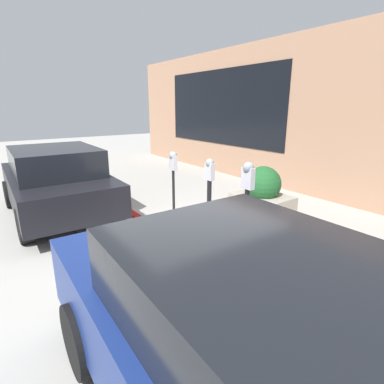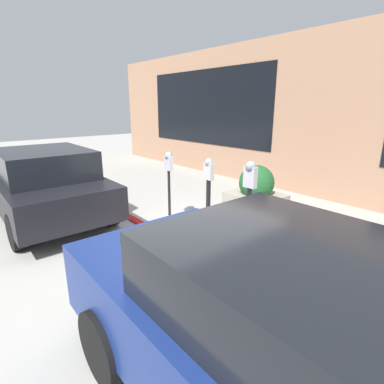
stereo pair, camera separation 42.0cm
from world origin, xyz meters
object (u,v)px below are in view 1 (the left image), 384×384
Objects in this scene: planter_box at (262,197)px; parked_car_middle at (57,181)px; parking_meter_second at (209,189)px; parked_car_front at (249,342)px; parking_meter_nearest at (247,193)px; parking_meter_middle at (173,169)px.

parked_car_middle is (2.80, 3.44, 0.29)m from planter_box.
parked_car_middle reaches higher than parking_meter_second.
planter_box is 4.51m from parked_car_front.
parking_meter_nearest is 1.37× the size of planter_box.
parked_car_middle is at bearing 31.85° from parking_meter_second.
parking_meter_second is 0.38× the size of parked_car_front.
parking_meter_second is 1.00× the size of parking_meter_middle.
parking_meter_nearest is at bearing 123.93° from planter_box.
parked_car_middle is at bearing 25.48° from parking_meter_nearest.
planter_box is 0.29× the size of parked_car_front.
parking_meter_second is at bearing 96.53° from planter_box.
parking_meter_nearest reaches higher than parked_car_middle.
parking_meter_nearest is at bearing -44.08° from parked_car_front.
parking_meter_second is (0.89, -0.01, -0.13)m from parking_meter_nearest.
parked_car_front is at bearing 145.88° from parking_meter_second.
parked_car_middle is at bearing 43.64° from parking_meter_middle.
parking_meter_second is 3.30m from parked_car_front.
parked_car_middle is (3.87, 1.84, -0.32)m from parking_meter_nearest.
planter_box is at bearing -48.74° from parked_car_front.
parked_car_front is at bearing 130.22° from planter_box.
parking_meter_second is 1.67m from planter_box.
parked_car_front is 5.70m from parked_car_middle.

